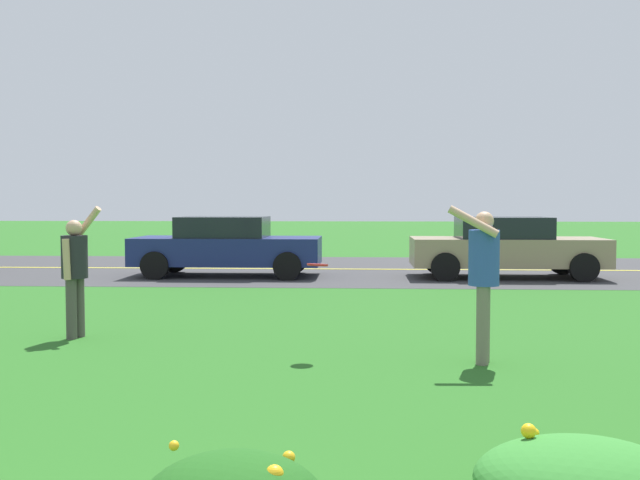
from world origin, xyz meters
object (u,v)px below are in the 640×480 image
Objects in this scene: frisbee_red at (317,265)px; car_navy_center_left at (227,246)px; person_thrower_dark_shirt at (75,267)px; car_tan_center_right at (506,247)px; person_catcher_blue_shirt at (483,272)px.

frisbee_red is 0.06× the size of car_navy_center_left.
car_tan_center_right is (7.21, 8.18, -0.20)m from person_thrower_dark_shirt.
person_catcher_blue_shirt is 9.63m from car_tan_center_right.
frisbee_red is 9.94m from car_tan_center_right.
car_navy_center_left is at bearing 116.22° from person_catcher_blue_shirt.
person_catcher_blue_shirt is at bearing -102.47° from car_tan_center_right.
frisbee_red is 9.54m from car_navy_center_left.
frisbee_red is at bearing -73.12° from car_navy_center_left.
frisbee_red is 0.06× the size of car_tan_center_right.
person_catcher_blue_shirt reaches higher than car_tan_center_right.
person_catcher_blue_shirt is 0.39× the size of car_tan_center_right.
car_navy_center_left reaches higher than frisbee_red.
person_thrower_dark_shirt is at bearing -131.38° from car_tan_center_right.
person_thrower_dark_shirt reaches higher than car_navy_center_left.
person_thrower_dark_shirt is 10.90m from car_tan_center_right.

